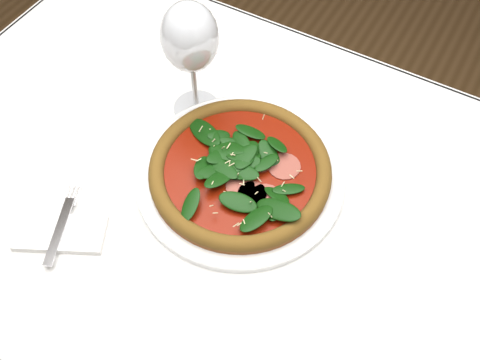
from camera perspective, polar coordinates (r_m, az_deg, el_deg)
The scene contains 7 objects.
ground at distance 1.56m, azimuth -0.65°, elevation -16.09°, with size 6.00×6.00×0.00m, color brown.
dining_table at distance 0.97m, azimuth -1.01°, elevation -4.07°, with size 1.21×0.81×0.75m.
plate at distance 0.89m, azimuth 0.01°, elevation 0.53°, with size 0.35×0.35×0.01m.
pizza at distance 0.87m, azimuth 0.01°, elevation 1.28°, with size 0.31×0.31×0.04m.
wine_glass at distance 0.88m, azimuth -5.36°, elevation 14.66°, with size 0.09×0.09×0.23m.
napkin at distance 0.88m, azimuth -18.59°, elevation -5.40°, with size 0.14×0.06×0.01m, color silver.
fork at distance 0.88m, azimuth -18.21°, elevation -3.62°, with size 0.08×0.15×0.00m.
Camera 1 is at (0.26, -0.41, 1.49)m, focal length 40.00 mm.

